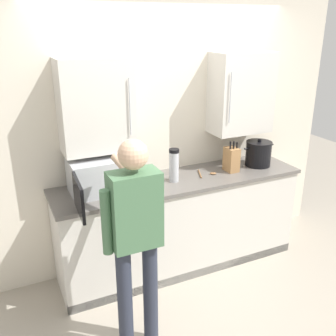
{
  "coord_description": "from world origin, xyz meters",
  "views": [
    {
      "loc": [
        -1.54,
        -2.08,
        2.33
      ],
      "look_at": [
        -0.15,
        0.89,
        1.1
      ],
      "focal_mm": 41.19,
      "sensor_mm": 36.0,
      "label": 1
    }
  ],
  "objects_px": {
    "knife_block": "(231,159)",
    "person_figure": "(135,231)",
    "stock_pot": "(258,154)",
    "thermos_flask": "(174,165)",
    "wooden_spoon": "(207,174)",
    "microwave_oven": "(99,176)"
  },
  "relations": [
    {
      "from": "knife_block",
      "to": "person_figure",
      "type": "relative_size",
      "value": 0.19
    },
    {
      "from": "stock_pot",
      "to": "wooden_spoon",
      "type": "relative_size",
      "value": 1.76
    },
    {
      "from": "stock_pot",
      "to": "thermos_flask",
      "type": "bearing_deg",
      "value": -178.89
    },
    {
      "from": "microwave_oven",
      "to": "knife_block",
      "type": "distance_m",
      "value": 1.33
    },
    {
      "from": "knife_block",
      "to": "person_figure",
      "type": "distance_m",
      "value": 1.54
    },
    {
      "from": "wooden_spoon",
      "to": "person_figure",
      "type": "height_order",
      "value": "person_figure"
    },
    {
      "from": "person_figure",
      "to": "microwave_oven",
      "type": "bearing_deg",
      "value": 90.95
    },
    {
      "from": "knife_block",
      "to": "stock_pot",
      "type": "height_order",
      "value": "knife_block"
    },
    {
      "from": "person_figure",
      "to": "wooden_spoon",
      "type": "bearing_deg",
      "value": 37.53
    },
    {
      "from": "wooden_spoon",
      "to": "person_figure",
      "type": "relative_size",
      "value": 0.12
    },
    {
      "from": "wooden_spoon",
      "to": "thermos_flask",
      "type": "bearing_deg",
      "value": -177.78
    },
    {
      "from": "thermos_flask",
      "to": "stock_pot",
      "type": "height_order",
      "value": "thermos_flask"
    },
    {
      "from": "knife_block",
      "to": "wooden_spoon",
      "type": "height_order",
      "value": "knife_block"
    },
    {
      "from": "thermos_flask",
      "to": "microwave_oven",
      "type": "bearing_deg",
      "value": 175.64
    },
    {
      "from": "microwave_oven",
      "to": "wooden_spoon",
      "type": "relative_size",
      "value": 3.75
    },
    {
      "from": "knife_block",
      "to": "microwave_oven",
      "type": "bearing_deg",
      "value": 177.73
    },
    {
      "from": "person_figure",
      "to": "thermos_flask",
      "type": "bearing_deg",
      "value": 49.21
    },
    {
      "from": "stock_pot",
      "to": "wooden_spoon",
      "type": "distance_m",
      "value": 0.62
    },
    {
      "from": "microwave_oven",
      "to": "stock_pot",
      "type": "distance_m",
      "value": 1.67
    },
    {
      "from": "wooden_spoon",
      "to": "microwave_oven",
      "type": "bearing_deg",
      "value": 177.9
    },
    {
      "from": "thermos_flask",
      "to": "stock_pot",
      "type": "xyz_separation_m",
      "value": [
        0.98,
        0.02,
        -0.03
      ]
    },
    {
      "from": "knife_block",
      "to": "person_figure",
      "type": "height_order",
      "value": "person_figure"
    }
  ]
}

